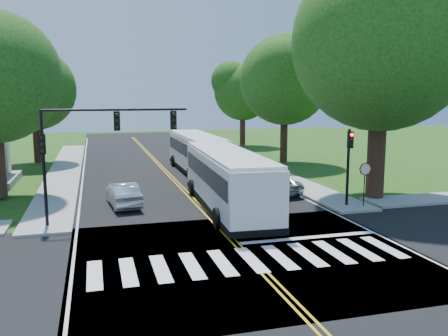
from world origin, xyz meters
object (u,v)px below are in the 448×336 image
object	(u,v)px
signal_nw	(93,138)
signal_ne	(349,157)
hatchback	(123,194)
suv	(272,184)
bus_lead	(227,179)
dark_sedan	(228,165)
bus_follow	(197,152)

from	to	relation	value
signal_nw	signal_ne	bearing A→B (deg)	0.05
hatchback	suv	distance (m)	9.77
signal_nw	bus_lead	distance (m)	7.89
signal_nw	dark_sedan	bearing A→B (deg)	52.20
hatchback	dark_sedan	distance (m)	13.85
bus_lead	signal_nw	bearing A→B (deg)	14.77
signal_ne	bus_follow	size ratio (longest dim) A/B	0.36
bus_lead	hatchback	world-z (taller)	bus_lead
signal_ne	bus_lead	world-z (taller)	signal_ne
signal_ne	bus_lead	bearing A→B (deg)	167.13
signal_ne	hatchback	size ratio (longest dim) A/B	1.03
bus_follow	suv	xyz separation A→B (m)	(2.95, -9.89, -1.02)
signal_ne	bus_lead	xyz separation A→B (m)	(-6.79, 1.55, -1.21)
signal_nw	signal_ne	size ratio (longest dim) A/B	1.62
signal_ne	hatchback	bearing A→B (deg)	163.42
bus_lead	suv	xyz separation A→B (m)	(4.00, 3.32, -1.08)
signal_nw	bus_lead	bearing A→B (deg)	12.13
signal_ne	dark_sedan	world-z (taller)	signal_ne
bus_lead	bus_follow	bearing A→B (deg)	-91.92
bus_follow	dark_sedan	size ratio (longest dim) A/B	2.72
signal_nw	dark_sedan	distance (m)	18.10
hatchback	bus_lead	bearing A→B (deg)	153.02
bus_lead	dark_sedan	xyz separation A→B (m)	(3.59, 12.44, -1.08)
signal_ne	hatchback	xyz separation A→B (m)	(-12.49, 3.72, -2.25)
bus_follow	suv	world-z (taller)	bus_follow
bus_follow	signal_nw	bearing A→B (deg)	60.60
dark_sedan	signal_ne	bearing A→B (deg)	96.35
bus_lead	dark_sedan	world-z (taller)	bus_lead
signal_nw	hatchback	world-z (taller)	signal_nw
suv	dark_sedan	size ratio (longest dim) A/B	1.05
bus_follow	hatchback	size ratio (longest dim) A/B	2.89
hatchback	dark_sedan	xyz separation A→B (m)	(9.30, 10.27, -0.05)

